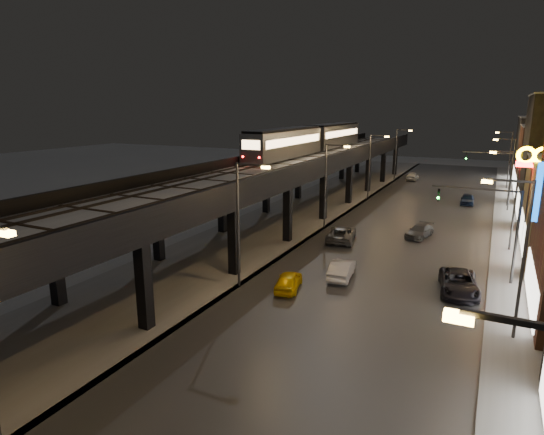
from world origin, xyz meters
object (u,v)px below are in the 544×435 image
at_px(car_mid_silver, 341,234).
at_px(car_onc_red, 467,200).
at_px(car_onc_dark, 459,284).
at_px(car_onc_white, 420,232).
at_px(car_taxi, 288,282).
at_px(car_near_white, 342,270).
at_px(car_far_white, 412,176).
at_px(subway_train, 313,138).

relative_size(car_mid_silver, car_onc_red, 1.29).
xyz_separation_m(car_mid_silver, car_onc_dark, (11.24, -8.64, -0.00)).
bearing_deg(car_onc_dark, car_onc_red, 83.89).
bearing_deg(car_onc_white, car_taxi, -96.78).
relative_size(car_near_white, car_mid_silver, 0.80).
height_order(car_far_white, car_onc_dark, car_far_white).
bearing_deg(car_near_white, subway_train, -71.57).
xyz_separation_m(car_near_white, car_onc_red, (6.73, 33.16, 0.00)).
distance_m(car_onc_dark, car_onc_white, 14.13).
relative_size(car_near_white, car_onc_red, 1.03).
height_order(subway_train, car_near_white, subway_train).
bearing_deg(subway_train, car_mid_silver, -61.28).
bearing_deg(car_taxi, car_onc_white, -121.74).
distance_m(car_far_white, car_onc_dark, 51.79).
height_order(car_onc_dark, car_onc_white, car_onc_dark).
distance_m(car_far_white, car_onc_red, 20.77).
bearing_deg(car_mid_silver, subway_train, -71.97).
height_order(car_taxi, car_mid_silver, car_mid_silver).
height_order(car_onc_white, car_onc_red, car_onc_red).
height_order(car_mid_silver, car_onc_white, car_mid_silver).
relative_size(car_taxi, car_onc_red, 0.93).
xyz_separation_m(car_mid_silver, car_onc_white, (6.57, 4.70, -0.12)).
bearing_deg(car_far_white, car_onc_white, 99.77).
distance_m(subway_train, car_mid_silver, 24.03).
relative_size(car_near_white, car_onc_dark, 0.80).
relative_size(car_onc_dark, car_onc_red, 1.29).
distance_m(car_onc_dark, car_onc_red, 32.40).
xyz_separation_m(car_taxi, car_near_white, (2.68, 3.86, 0.05)).
height_order(car_mid_silver, car_onc_dark, same).
bearing_deg(car_mid_silver, car_onc_red, -123.11).
distance_m(car_near_white, car_onc_dark, 8.21).
bearing_deg(car_far_white, subway_train, 63.36).
bearing_deg(car_taxi, car_onc_dark, -169.55).
bearing_deg(car_onc_red, car_onc_dark, -89.02).
bearing_deg(car_onc_white, car_onc_red, 92.62).
bearing_deg(car_mid_silver, car_onc_white, -155.15).
bearing_deg(car_taxi, car_mid_silver, -101.10).
relative_size(car_mid_silver, car_onc_dark, 1.00).
bearing_deg(car_mid_silver, car_far_white, -100.17).
bearing_deg(car_taxi, car_onc_red, -117.01).
relative_size(car_mid_silver, car_far_white, 1.21).
height_order(car_taxi, car_onc_dark, car_onc_dark).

